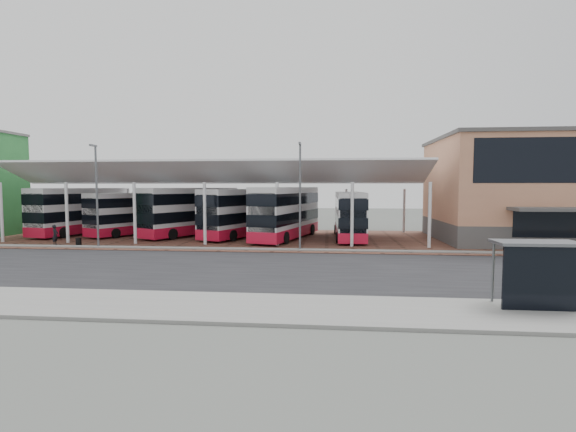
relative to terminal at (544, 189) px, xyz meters
name	(u,v)px	position (x,y,z in m)	size (l,w,h in m)	color
ground	(260,266)	(-23.00, -13.92, -4.66)	(140.00, 140.00, 0.00)	#4C4F4A
road	(258,269)	(-23.00, -14.92, -4.65)	(120.00, 14.00, 0.02)	black
forecourt	(305,239)	(-21.00, -0.92, -4.63)	(72.00, 16.00, 0.06)	brown
sidewalk	(223,307)	(-23.00, -22.92, -4.59)	(120.00, 4.00, 0.14)	slate
north_kerb	(274,250)	(-23.00, -7.72, -4.59)	(120.00, 0.80, 0.14)	slate
yellow_line_near	(235,295)	(-23.00, -20.92, -4.63)	(120.00, 0.12, 0.01)	#F8A000
yellow_line_far	(236,293)	(-23.00, -20.62, -4.63)	(120.00, 0.12, 0.01)	#F8A000
canopy	(221,176)	(-29.00, 0.01, 1.14)	(37.00, 11.63, 7.07)	silver
terminal	(544,189)	(0.00, 0.00, 0.00)	(18.40, 14.40, 9.25)	#4D4B49
lamp_west	(97,193)	(-37.00, -7.65, -0.30)	(0.16, 0.90, 8.07)	#55585D
lamp_east	(300,193)	(-21.00, -7.65, -0.30)	(0.16, 0.90, 8.07)	#55585D
bus_0	(82,211)	(-43.82, 1.27, -2.30)	(5.00, 11.54, 4.63)	silver
bus_1	(136,214)	(-38.13, 1.33, -2.53)	(6.60, 10.09, 4.17)	silver
bus_2	(191,212)	(-32.36, 1.06, -2.28)	(7.38, 11.28, 4.66)	silver
bus_3	(243,213)	(-26.99, 0.49, -2.34)	(6.58, 11.17, 4.55)	silver
bus_4	(287,213)	(-22.71, -0.70, -2.25)	(5.52, 11.76, 4.73)	silver
bus_5	(349,216)	(-16.94, -0.14, -2.48)	(2.67, 10.38, 4.27)	silver
pedestrian	(55,235)	(-41.05, -6.99, -3.76)	(0.61, 0.40, 1.67)	black
suitcase	(79,242)	(-39.12, -6.89, -4.30)	(0.35, 0.25, 0.61)	black
bus_shelter	(547,267)	(-10.53, -22.11, -2.92)	(3.22, 1.49, 2.56)	black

